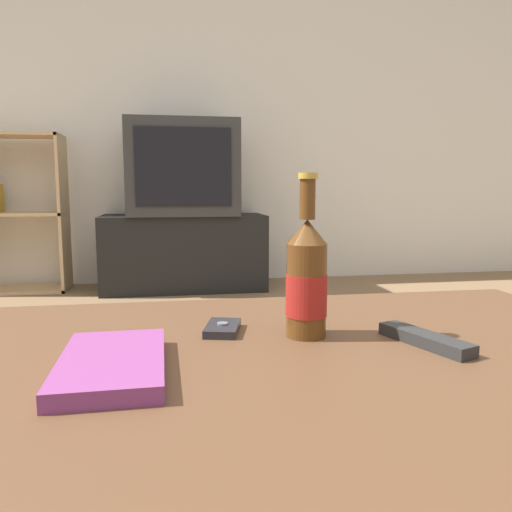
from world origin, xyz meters
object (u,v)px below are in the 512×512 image
beer_bottle (307,280)px  cell_phone (223,328)px  table_book (113,364)px  tv_stand (184,252)px  remote_control (425,339)px  television (183,169)px  bookshelf (14,211)px

beer_bottle → cell_phone: bearing=161.3°
cell_phone → table_book: size_ratio=0.42×
beer_bottle → cell_phone: beer_bottle is taller
cell_phone → table_book: table_book is taller
tv_stand → cell_phone: size_ratio=10.31×
cell_phone → remote_control: 0.34m
tv_stand → beer_bottle: beer_bottle is taller
beer_bottle → television: bearing=93.2°
cell_phone → table_book: bearing=-121.3°
bookshelf → table_book: (0.94, -2.82, -0.09)m
bookshelf → cell_phone: bearing=-67.3°
tv_stand → television: size_ratio=1.51×
television → remote_control: television is taller
beer_bottle → tv_stand: bearing=93.2°
tv_stand → television: 0.56m
table_book → television: bearing=85.5°
tv_stand → cell_phone: bearing=-89.9°
bookshelf → remote_control: 3.13m
remote_control → table_book: table_book is taller
bookshelf → beer_bottle: bearing=-65.2°
bookshelf → cell_phone: 2.88m
television → cell_phone: 2.58m
tv_stand → bookshelf: size_ratio=1.05×
table_book → cell_phone: bearing=44.0°
tv_stand → table_book: bearing=-93.4°
television → beer_bottle: size_ratio=2.58×
television → cell_phone: (0.01, -2.55, -0.38)m
remote_control → table_book: (-0.49, -0.04, 0.00)m
beer_bottle → table_book: size_ratio=1.12×
bookshelf → remote_control: bearing=-62.9°
tv_stand → bookshelf: bearing=174.9°
cell_phone → bookshelf: bearing=126.4°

